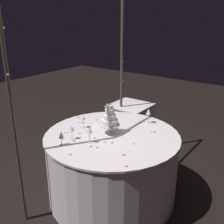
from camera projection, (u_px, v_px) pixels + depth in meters
The scene contains 32 objects.
ground_plane at pixel (112, 195), 3.19m from camera, with size 12.00×12.00×0.00m, color black.
decorative_arch at pixel (77, 67), 2.96m from camera, with size 1.76×0.05×2.31m.
main_table at pixel (112, 166), 3.06m from camera, with size 1.46×1.46×0.77m.
side_table at pixel (130, 129), 4.05m from camera, with size 0.54×0.54×0.76m.
tiered_cake at pixel (110, 119), 2.90m from camera, with size 0.22×0.22×0.33m.
wine_glass_0 at pixel (89, 131), 2.71m from camera, with size 0.06×0.06×0.17m.
wine_glass_1 at pixel (149, 112), 3.20m from camera, with size 0.06×0.06×0.18m.
wine_glass_2 at pixel (83, 119), 3.07m from camera, with size 0.06×0.06×0.15m.
wine_glass_3 at pixel (61, 135), 2.66m from camera, with size 0.06×0.06×0.15m.
wine_glass_4 at pixel (72, 129), 2.79m from camera, with size 0.06×0.06×0.15m.
wine_glass_5 at pixel (103, 119), 3.08m from camera, with size 0.06×0.06×0.14m.
cake_knife at pixel (90, 123), 3.22m from camera, with size 0.12×0.28×0.01m.
rose_petal_0 at pixel (112, 143), 2.74m from camera, with size 0.03×0.02×0.00m, color #E02D47.
rose_petal_1 at pixel (105, 142), 2.75m from camera, with size 0.03×0.02×0.00m, color #E02D47.
rose_petal_2 at pixel (95, 138), 2.85m from camera, with size 0.03×0.02×0.00m, color #E02D47.
rose_petal_3 at pixel (117, 128), 3.09m from camera, with size 0.03×0.02×0.00m, color #E02D47.
rose_petal_4 at pixel (152, 132), 3.00m from camera, with size 0.03×0.02×0.00m, color #E02D47.
rose_petal_5 at pixel (91, 146), 2.67m from camera, with size 0.03×0.02×0.00m, color #E02D47.
rose_petal_6 at pixel (124, 155), 2.51m from camera, with size 0.04×0.02×0.00m, color #E02D47.
rose_petal_7 at pixel (155, 124), 3.22m from camera, with size 0.03×0.02×0.00m, color #E02D47.
rose_petal_8 at pixel (126, 166), 2.32m from camera, with size 0.03×0.02×0.00m, color #E02D47.
rose_petal_9 at pixel (116, 118), 3.39m from camera, with size 0.03×0.02×0.00m, color #E02D47.
rose_petal_10 at pixel (68, 132), 2.98m from camera, with size 0.03×0.02×0.00m, color #E02D47.
rose_petal_11 at pixel (78, 117), 3.41m from camera, with size 0.04×0.03×0.00m, color #E02D47.
rose_petal_12 at pixel (79, 133), 2.96m from camera, with size 0.03×0.02×0.00m, color #E02D47.
rose_petal_13 at pixel (97, 148), 2.64m from camera, with size 0.03×0.02×0.00m, color #E02D47.
rose_petal_14 at pixel (155, 132), 2.99m from camera, with size 0.04×0.03×0.00m, color #E02D47.
rose_petal_15 at pixel (65, 133), 2.97m from camera, with size 0.03×0.02×0.00m, color #E02D47.
rose_petal_16 at pixel (74, 141), 2.79m from camera, with size 0.03×0.02×0.00m, color #E02D47.
rose_petal_17 at pixel (70, 155), 2.51m from camera, with size 0.03×0.02×0.00m, color #E02D47.
rose_petal_18 at pixel (134, 144), 2.72m from camera, with size 0.03×0.02×0.00m, color #E02D47.
rose_petal_19 at pixel (97, 120), 3.33m from camera, with size 0.03×0.02×0.00m, color #E02D47.
Camera 1 is at (-2.14, -1.59, 2.01)m, focal length 43.51 mm.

